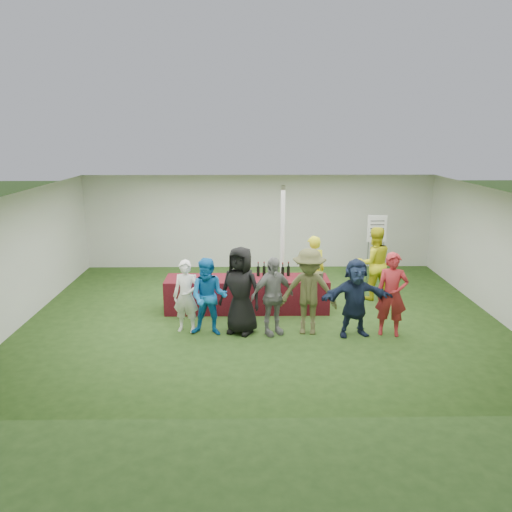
{
  "coord_description": "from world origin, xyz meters",
  "views": [
    {
      "loc": [
        -0.3,
        -10.22,
        3.93
      ],
      "look_at": [
        -0.14,
        0.35,
        1.25
      ],
      "focal_mm": 35.0,
      "sensor_mm": 36.0,
      "label": 1
    }
  ],
  "objects_px": {
    "customer_0": "(186,296)",
    "dump_bucket": "(318,277)",
    "customer_6": "(392,294)",
    "customer_2": "(241,290)",
    "serving_table": "(247,294)",
    "customer_5": "(355,298)",
    "customer_3": "(272,296)",
    "staff_pourer": "(313,270)",
    "customer_1": "(209,297)",
    "wine_list_sign": "(377,234)",
    "customer_4": "(309,292)",
    "staff_back": "(374,263)"
  },
  "relations": [
    {
      "from": "customer_0",
      "to": "dump_bucket",
      "type": "bearing_deg",
      "value": 33.17
    },
    {
      "from": "staff_pourer",
      "to": "customer_0",
      "type": "relative_size",
      "value": 1.09
    },
    {
      "from": "customer_3",
      "to": "customer_4",
      "type": "relative_size",
      "value": 0.91
    },
    {
      "from": "staff_back",
      "to": "wine_list_sign",
      "type": "bearing_deg",
      "value": -113.43
    },
    {
      "from": "customer_4",
      "to": "customer_6",
      "type": "distance_m",
      "value": 1.61
    },
    {
      "from": "wine_list_sign",
      "to": "customer_0",
      "type": "distance_m",
      "value": 5.65
    },
    {
      "from": "dump_bucket",
      "to": "customer_6",
      "type": "relative_size",
      "value": 0.13
    },
    {
      "from": "wine_list_sign",
      "to": "customer_6",
      "type": "height_order",
      "value": "wine_list_sign"
    },
    {
      "from": "wine_list_sign",
      "to": "customer_2",
      "type": "xyz_separation_m",
      "value": [
        -3.5,
        -3.35,
        -0.44
      ]
    },
    {
      "from": "staff_pourer",
      "to": "customer_5",
      "type": "relative_size",
      "value": 1.04
    },
    {
      "from": "serving_table",
      "to": "customer_5",
      "type": "xyz_separation_m",
      "value": [
        2.1,
        -1.45,
        0.4
      ]
    },
    {
      "from": "staff_pourer",
      "to": "customer_3",
      "type": "distance_m",
      "value": 2.07
    },
    {
      "from": "customer_0",
      "to": "customer_3",
      "type": "height_order",
      "value": "customer_3"
    },
    {
      "from": "customer_0",
      "to": "customer_3",
      "type": "relative_size",
      "value": 0.94
    },
    {
      "from": "customer_2",
      "to": "serving_table",
      "type": "bearing_deg",
      "value": 108.99
    },
    {
      "from": "wine_list_sign",
      "to": "customer_2",
      "type": "bearing_deg",
      "value": -136.25
    },
    {
      "from": "serving_table",
      "to": "customer_1",
      "type": "xyz_separation_m",
      "value": [
        -0.74,
        -1.36,
        0.4
      ]
    },
    {
      "from": "serving_table",
      "to": "customer_6",
      "type": "relative_size",
      "value": 2.17
    },
    {
      "from": "customer_6",
      "to": "customer_2",
      "type": "bearing_deg",
      "value": -169.5
    },
    {
      "from": "customer_0",
      "to": "customer_5",
      "type": "xyz_separation_m",
      "value": [
        3.3,
        -0.26,
        0.04
      ]
    },
    {
      "from": "wine_list_sign",
      "to": "staff_back",
      "type": "relative_size",
      "value": 1.03
    },
    {
      "from": "customer_3",
      "to": "customer_6",
      "type": "bearing_deg",
      "value": -27.35
    },
    {
      "from": "staff_pourer",
      "to": "customer_3",
      "type": "height_order",
      "value": "staff_pourer"
    },
    {
      "from": "dump_bucket",
      "to": "customer_0",
      "type": "xyz_separation_m",
      "value": [
        -2.75,
        -0.97,
        -0.11
      ]
    },
    {
      "from": "staff_pourer",
      "to": "customer_0",
      "type": "distance_m",
      "value": 3.18
    },
    {
      "from": "dump_bucket",
      "to": "customer_4",
      "type": "xyz_separation_m",
      "value": [
        -0.34,
        -1.11,
        0.02
      ]
    },
    {
      "from": "customer_0",
      "to": "customer_2",
      "type": "height_order",
      "value": "customer_2"
    },
    {
      "from": "wine_list_sign",
      "to": "customer_0",
      "type": "height_order",
      "value": "wine_list_sign"
    },
    {
      "from": "serving_table",
      "to": "customer_0",
      "type": "height_order",
      "value": "customer_0"
    },
    {
      "from": "customer_6",
      "to": "customer_4",
      "type": "bearing_deg",
      "value": -169.8
    },
    {
      "from": "serving_table",
      "to": "customer_4",
      "type": "bearing_deg",
      "value": -47.73
    },
    {
      "from": "dump_bucket",
      "to": "customer_5",
      "type": "relative_size",
      "value": 0.14
    },
    {
      "from": "serving_table",
      "to": "dump_bucket",
      "type": "relative_size",
      "value": 16.19
    },
    {
      "from": "wine_list_sign",
      "to": "customer_4",
      "type": "xyz_separation_m",
      "value": [
        -2.16,
        -3.41,
        -0.45
      ]
    },
    {
      "from": "serving_table",
      "to": "dump_bucket",
      "type": "bearing_deg",
      "value": -8.1
    },
    {
      "from": "customer_4",
      "to": "staff_back",
      "type": "bearing_deg",
      "value": 58.23
    },
    {
      "from": "customer_2",
      "to": "wine_list_sign",
      "type": "bearing_deg",
      "value": 68.25
    },
    {
      "from": "staff_pourer",
      "to": "customer_6",
      "type": "height_order",
      "value": "customer_6"
    },
    {
      "from": "customer_1",
      "to": "customer_6",
      "type": "height_order",
      "value": "customer_6"
    },
    {
      "from": "customer_5",
      "to": "customer_6",
      "type": "xyz_separation_m",
      "value": [
        0.71,
        0.03,
        0.06
      ]
    },
    {
      "from": "wine_list_sign",
      "to": "staff_back",
      "type": "distance_m",
      "value": 1.45
    },
    {
      "from": "serving_table",
      "to": "customer_5",
      "type": "bearing_deg",
      "value": -34.59
    },
    {
      "from": "dump_bucket",
      "to": "staff_back",
      "type": "bearing_deg",
      "value": 33.85
    },
    {
      "from": "customer_5",
      "to": "staff_back",
      "type": "bearing_deg",
      "value": 59.76
    },
    {
      "from": "customer_0",
      "to": "customer_6",
      "type": "height_order",
      "value": "customer_6"
    },
    {
      "from": "customer_2",
      "to": "customer_6",
      "type": "height_order",
      "value": "customer_2"
    },
    {
      "from": "customer_0",
      "to": "customer_6",
      "type": "xyz_separation_m",
      "value": [
        4.02,
        -0.23,
        0.1
      ]
    },
    {
      "from": "staff_pourer",
      "to": "customer_2",
      "type": "xyz_separation_m",
      "value": [
        -1.64,
        -1.72,
        0.07
      ]
    },
    {
      "from": "staff_back",
      "to": "serving_table",
      "type": "bearing_deg",
      "value": 6.55
    },
    {
      "from": "staff_pourer",
      "to": "customer_1",
      "type": "height_order",
      "value": "staff_pourer"
    }
  ]
}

